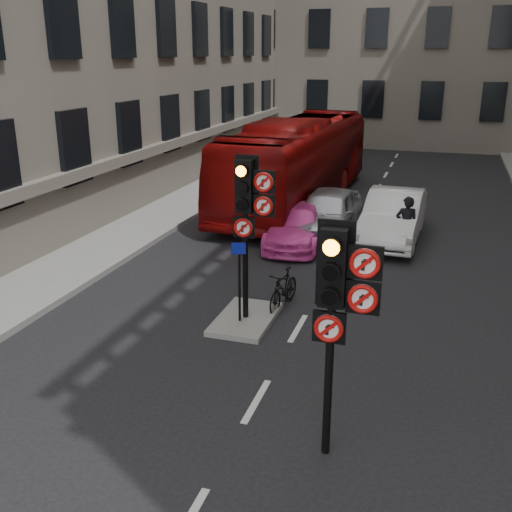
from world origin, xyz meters
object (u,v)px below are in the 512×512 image
Objects in this scene: motorcycle at (283,289)px; motorcyclist at (406,225)px; signal_near at (339,294)px; car_silver at (328,213)px; car_white at (393,216)px; signal_far at (249,204)px; bus_red at (298,162)px; info_sign at (239,271)px; car_pink at (298,225)px.

motorcyclist is (2.40, 4.90, 0.41)m from motorcycle.
motorcycle is (-2.09, 5.01, -2.12)m from signal_near.
signal_near is 0.80× the size of car_silver.
signal_far is at bearing -106.65° from car_white.
bus_red reaches higher than car_silver.
car_silver is at bearing 67.31° from info_sign.
signal_far is at bearing -91.00° from car_silver.
car_white is 1.39m from motorcyclist.
motorcycle is at bearing -74.59° from bus_red.
bus_red is (-4.05, 3.75, 0.87)m from car_white.
motorcyclist is 0.97× the size of info_sign.
info_sign is at bearing -107.05° from car_white.
motorcyclist is (4.53, -5.05, -0.78)m from bus_red.
car_silver reaches higher than motorcycle.
signal_far is 7.34m from car_silver.
car_silver is at bearing 87.15° from signal_far.
motorcycle is (-1.92, -6.21, -0.32)m from car_white.
signal_near is at bearing 77.31° from motorcyclist.
car_pink is at bearing 93.51° from signal_far.
signal_near is 0.88× the size of car_pink.
motorcycle is at bearing -86.67° from car_silver.
bus_red reaches higher than info_sign.
bus_red is 6.62× the size of info_sign.
car_silver is 2.57× the size of motorcyclist.
signal_far is 0.30× the size of bus_red.
info_sign reaches higher than motorcyclist.
bus_red is at bearing 78.70° from info_sign.
info_sign is (-0.65, -1.25, 0.82)m from motorcycle.
signal_near is 2.31× the size of motorcycle.
bus_red is at bearing 100.23° from car_pink.
car_pink is (-0.72, -1.12, -0.18)m from car_silver.
signal_near is at bearing -70.92° from bus_red.
bus_red is (-4.22, 14.96, -0.93)m from signal_near.
motorcyclist is at bearing 72.23° from motorcycle.
signal_near is 1.99× the size of info_sign.
car_pink is (-0.36, 5.95, -2.12)m from signal_far.
motorcyclist reaches higher than car_white.
car_pink is at bearing -72.60° from bus_red.
signal_far reaches higher than car_silver.
signal_near is 1.00× the size of signal_far.
info_sign reaches higher than motorcycle.
bus_red reaches higher than motorcycle.
car_white is at bearing 90.88° from signal_near.
motorcycle is (0.51, 1.01, -2.24)m from signal_far.
bus_red is at bearing -59.03° from motorcyclist.
car_silver is 1.11× the size of car_pink.
info_sign is at bearing -119.93° from signal_far.
info_sign reaches higher than car_pink.
car_silver is at bearing 101.48° from signal_near.
signal_far is 7.85m from car_white.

